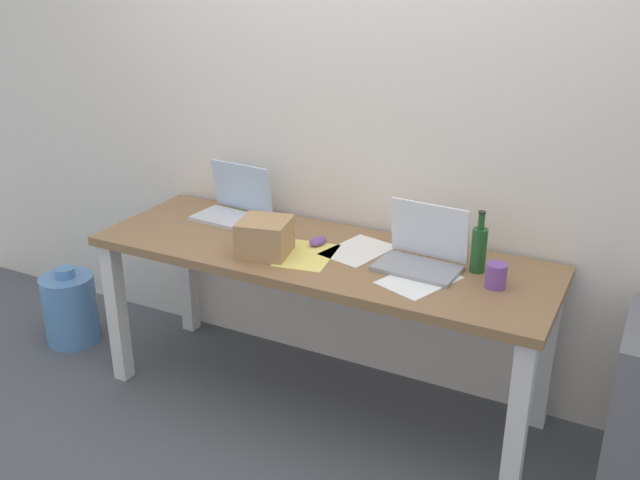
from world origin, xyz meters
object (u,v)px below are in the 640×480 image
Objects in this scene: laptop_right at (422,253)px; cardboard_box at (265,237)px; beer_bottle at (479,248)px; laptop_left at (234,206)px; coffee_mug at (496,276)px; computer_mouse at (318,241)px; water_cooler_jug at (70,308)px; desk at (320,272)px.

laptop_right is 1.68× the size of cardboard_box.
laptop_left is at bearing 176.75° from beer_bottle.
laptop_left is 1.72× the size of cardboard_box.
cardboard_box is 2.14× the size of coffee_mug.
computer_mouse reaches higher than water_cooler_jug.
desk is 0.29m from cardboard_box.
beer_bottle is 0.87m from cardboard_box.
beer_bottle is at bearing 6.15° from water_cooler_jug.
water_cooler_jug is at bearing -167.66° from computer_mouse.
cardboard_box is at bearing -164.31° from laptop_right.
laptop_right is at bearing 5.02° from water_cooler_jug.
laptop_right is (0.44, 0.04, 0.16)m from desk.
laptop_right is at bearing 15.69° from cardboard_box.
laptop_left is 1.02× the size of laptop_right.
laptop_left reaches higher than cardboard_box.
desk is at bearing 34.82° from cardboard_box.
laptop_right is 0.22m from beer_bottle.
laptop_right is at bearing 3.66° from computer_mouse.
laptop_right reaches higher than water_cooler_jug.
laptop_left reaches higher than computer_mouse.
computer_mouse is (-0.69, -0.05, -0.08)m from beer_bottle.
desk is at bearing 4.80° from water_cooler_jug.
cardboard_box is (-0.63, -0.18, 0.02)m from laptop_right.
laptop_left is 0.52m from computer_mouse.
coffee_mug is at bearing -0.46° from desk.
coffee_mug is (0.79, -0.06, 0.03)m from computer_mouse.
beer_bottle is (0.65, 0.10, 0.20)m from desk.
computer_mouse is at bearing -12.88° from laptop_left.
laptop_right is at bearing -7.40° from laptop_left.
water_cooler_jug is at bearing -177.02° from coffee_mug.
beer_bottle is at bearing 15.70° from cardboard_box.
water_cooler_jug is (-2.16, -0.11, -0.60)m from coffee_mug.
laptop_right and beer_bottle have the same top height.
coffee_mug is at bearing -47.56° from beer_bottle.
desk is 5.68× the size of laptop_left.
beer_bottle is 2.66× the size of coffee_mug.
cardboard_box reaches higher than coffee_mug.
computer_mouse is (0.50, -0.12, -0.04)m from laptop_left.
water_cooler_jug is (-1.22, 0.01, -0.63)m from cardboard_box.
desk is 0.47m from laptop_right.
cardboard_box is (0.35, -0.30, 0.02)m from laptop_left.
computer_mouse is 0.79m from coffee_mug.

